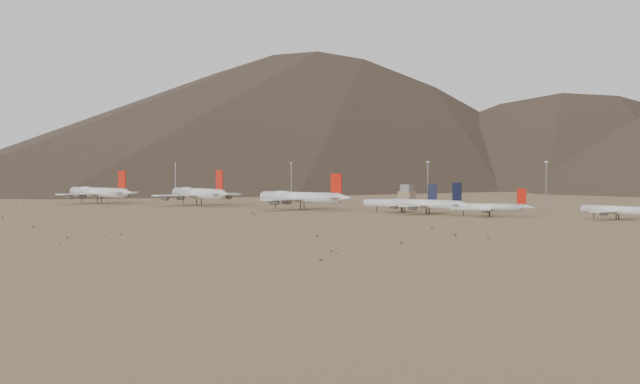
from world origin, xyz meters
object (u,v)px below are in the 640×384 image
Objects in this scene: widebody_east at (301,197)px; narrowbody_a at (403,203)px; narrowbody_b at (428,204)px; widebody_centre at (198,193)px; widebody_west at (99,192)px; control_tower at (407,196)px.

widebody_east reaches higher than narrowbody_a.
narrowbody_b is at bearing 3.21° from widebody_east.
widebody_east is at bearing -173.51° from narrowbody_b.
widebody_centre is 157.42m from narrowbody_b.
widebody_west reaches higher than widebody_east.
narrowbody_a is (57.30, 7.50, -2.08)m from widebody_east.
narrowbody_a is at bearing 13.08° from widebody_east.
widebody_west is at bearing -149.08° from control_tower.
narrowbody_b reaches higher than control_tower.
widebody_west is 1.65× the size of narrowbody_a.
widebody_west is 1.06× the size of widebody_east.
control_tower is (92.04, 82.11, -1.81)m from widebody_centre.
widebody_west is 207.42m from narrowbody_a.
widebody_centre is 1.04× the size of widebody_east.
narrowbody_a is at bearing 20.85° from widebody_centre.
narrowbody_b is at bearing -43.02° from narrowbody_a.
widebody_west is 188.92m from control_tower.
widebody_centre is 79.52m from widebody_east.
widebody_centre reaches higher than widebody_west.
widebody_west is at bearing 169.44° from narrowbody_a.
widebody_centre is at bearing -174.19° from narrowbody_b.
narrowbody_b is 3.82× the size of control_tower.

